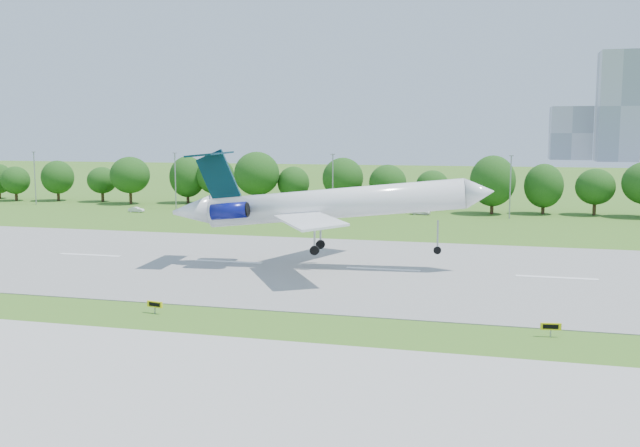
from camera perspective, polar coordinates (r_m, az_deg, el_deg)
The scene contains 10 objects.
ground at distance 62.75m, azimuth 1.25°, elevation -7.96°, with size 600.00×600.00×0.00m, color #39661B.
runway at distance 86.64m, azimuth 5.07°, elevation -3.69°, with size 400.00×45.00×0.08m, color gray.
taxiway at distance 46.25m, azimuth -4.04°, elevation -13.60°, with size 400.00×23.00×0.08m, color #ADADA8.
tree_line at distance 151.90m, azimuth 9.29°, elevation 3.31°, with size 288.40×8.40×10.40m.
light_poles at distance 142.23m, azimuth 7.91°, elevation 3.13°, with size 175.90×0.25×12.19m.
airliner at distance 86.98m, azimuth -0.12°, elevation 1.61°, with size 40.00×28.88×12.58m.
taxi_sign_centre at distance 67.46m, azimuth -13.08°, elevation -6.33°, with size 1.63×0.46×1.14m.
taxi_sign_right at distance 61.32m, azimuth 17.98°, elevation -7.86°, with size 1.66×0.41×1.16m.
service_vehicle_a at distance 153.19m, azimuth -14.48°, elevation 1.09°, with size 1.14×3.27×1.08m, color silver.
service_vehicle_b at distance 145.17m, azimuth 8.04°, elevation 0.97°, with size 1.62×4.04×1.37m, color white.
Camera 1 is at (13.90, -58.91, 16.53)m, focal length 40.00 mm.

